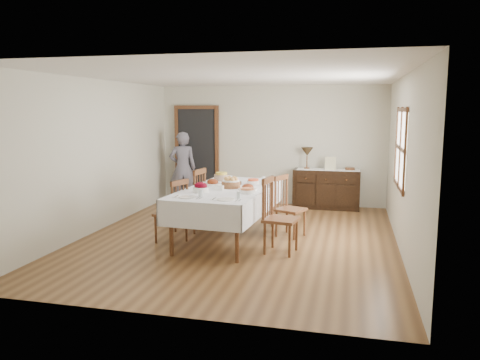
% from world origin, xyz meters
% --- Properties ---
extents(ground, '(6.00, 6.00, 0.00)m').
position_xyz_m(ground, '(0.00, 0.00, 0.00)').
color(ground, brown).
extents(room_shell, '(5.02, 6.02, 2.65)m').
position_xyz_m(room_shell, '(-0.15, 0.42, 1.64)').
color(room_shell, white).
rests_on(room_shell, ground).
extents(dining_table, '(1.41, 2.54, 0.85)m').
position_xyz_m(dining_table, '(-0.15, -0.12, 0.75)').
color(dining_table, silver).
rests_on(dining_table, ground).
extents(chair_left_near, '(0.53, 0.53, 1.01)m').
position_xyz_m(chair_left_near, '(-0.93, -0.49, 0.51)').
color(chair_left_near, '#57321B').
rests_on(chair_left_near, ground).
extents(chair_left_far, '(0.51, 0.51, 1.09)m').
position_xyz_m(chair_left_far, '(-0.89, 0.28, 0.55)').
color(chair_left_far, '#57321B').
rests_on(chair_left_far, ground).
extents(chair_right_near, '(0.53, 0.53, 1.11)m').
position_xyz_m(chair_right_near, '(0.73, -0.59, 0.56)').
color(chair_right_near, '#57321B').
rests_on(chair_right_near, ground).
extents(chair_right_far, '(0.55, 0.55, 1.01)m').
position_xyz_m(chair_right_far, '(0.76, 0.35, 0.51)').
color(chair_right_far, '#57321B').
rests_on(chair_right_far, ground).
extents(sideboard, '(1.38, 0.51, 0.83)m').
position_xyz_m(sideboard, '(1.25, 2.72, 0.42)').
color(sideboard, black).
rests_on(sideboard, ground).
extents(person, '(0.62, 0.51, 1.71)m').
position_xyz_m(person, '(-1.88, 2.47, 0.86)').
color(person, slate).
rests_on(person, ground).
extents(bread_basket, '(0.30, 0.30, 0.18)m').
position_xyz_m(bread_basket, '(-0.11, -0.07, 0.92)').
color(bread_basket, brown).
rests_on(bread_basket, dining_table).
extents(egg_basket, '(0.26, 0.26, 0.10)m').
position_xyz_m(egg_basket, '(-0.15, 0.28, 0.88)').
color(egg_basket, black).
rests_on(egg_basket, dining_table).
extents(ham_platter_a, '(0.32, 0.32, 0.11)m').
position_xyz_m(ham_platter_a, '(-0.50, 0.19, 0.87)').
color(ham_platter_a, white).
rests_on(ham_platter_a, dining_table).
extents(ham_platter_b, '(0.30, 0.30, 0.11)m').
position_xyz_m(ham_platter_b, '(0.19, -0.17, 0.87)').
color(ham_platter_b, white).
rests_on(ham_platter_b, dining_table).
extents(beet_bowl, '(0.24, 0.24, 0.15)m').
position_xyz_m(beet_bowl, '(-0.45, -0.56, 0.91)').
color(beet_bowl, white).
rests_on(beet_bowl, dining_table).
extents(carrot_bowl, '(0.21, 0.21, 0.08)m').
position_xyz_m(carrot_bowl, '(0.15, 0.42, 0.88)').
color(carrot_bowl, white).
rests_on(carrot_bowl, dining_table).
extents(pineapple_bowl, '(0.27, 0.27, 0.15)m').
position_xyz_m(pineapple_bowl, '(-0.47, 0.65, 0.91)').
color(pineapple_bowl, tan).
rests_on(pineapple_bowl, dining_table).
extents(casserole_dish, '(0.24, 0.24, 0.08)m').
position_xyz_m(casserole_dish, '(0.25, -0.48, 0.88)').
color(casserole_dish, white).
rests_on(casserole_dish, dining_table).
extents(butter_dish, '(0.15, 0.10, 0.07)m').
position_xyz_m(butter_dish, '(-0.24, -0.32, 0.88)').
color(butter_dish, white).
rests_on(butter_dish, dining_table).
extents(setting_left, '(0.43, 0.31, 0.10)m').
position_xyz_m(setting_left, '(-0.45, -0.98, 0.87)').
color(setting_left, white).
rests_on(setting_left, dining_table).
extents(setting_right, '(0.43, 0.31, 0.10)m').
position_xyz_m(setting_right, '(0.12, -1.01, 0.87)').
color(setting_right, white).
rests_on(setting_right, dining_table).
extents(glass_far_a, '(0.07, 0.07, 0.09)m').
position_xyz_m(glass_far_a, '(-0.32, 0.68, 0.89)').
color(glass_far_a, white).
rests_on(glass_far_a, dining_table).
extents(glass_far_b, '(0.06, 0.06, 0.10)m').
position_xyz_m(glass_far_b, '(0.29, 0.61, 0.90)').
color(glass_far_b, white).
rests_on(glass_far_b, dining_table).
extents(runner, '(1.30, 0.35, 0.01)m').
position_xyz_m(runner, '(1.29, 2.70, 0.84)').
color(runner, white).
rests_on(runner, sideboard).
extents(table_lamp, '(0.26, 0.26, 0.46)m').
position_xyz_m(table_lamp, '(0.83, 2.75, 1.19)').
color(table_lamp, brown).
rests_on(table_lamp, sideboard).
extents(picture_frame, '(0.22, 0.08, 0.28)m').
position_xyz_m(picture_frame, '(1.33, 2.65, 0.97)').
color(picture_frame, beige).
rests_on(picture_frame, sideboard).
extents(deco_bowl, '(0.20, 0.20, 0.06)m').
position_xyz_m(deco_bowl, '(1.73, 2.73, 0.86)').
color(deco_bowl, '#57321B').
rests_on(deco_bowl, sideboard).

